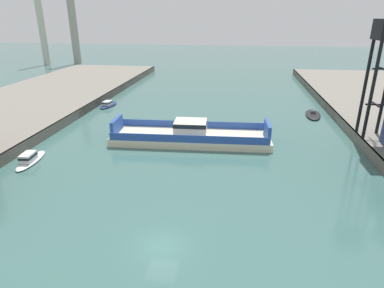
% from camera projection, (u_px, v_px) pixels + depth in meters
% --- Properties ---
extents(ground_plane, '(400.00, 400.00, 0.00)m').
position_uv_depth(ground_plane, '(161.00, 246.00, 26.93)').
color(ground_plane, '#3D6660').
extents(chain_ferry, '(23.68, 7.79, 3.30)m').
position_uv_depth(chain_ferry, '(191.00, 135.00, 48.99)').
color(chain_ferry, beige).
rests_on(chain_ferry, ground).
extents(moored_boat_near_left, '(2.55, 6.75, 1.39)m').
position_uv_depth(moored_boat_near_left, '(30.00, 159.00, 42.11)').
color(moored_boat_near_left, white).
rests_on(moored_boat_near_left, ground).
extents(moored_boat_near_right, '(2.78, 6.12, 1.19)m').
position_uv_depth(moored_boat_near_right, '(108.00, 104.00, 68.50)').
color(moored_boat_near_right, navy).
rests_on(moored_boat_near_right, ground).
extents(moored_boat_mid_left, '(3.60, 7.76, 0.91)m').
position_uv_depth(moored_boat_mid_left, '(313.00, 114.00, 62.18)').
color(moored_boat_mid_left, black).
rests_on(moored_boat_mid_left, ground).
extents(smokestack_distant_a, '(3.15, 3.15, 33.24)m').
position_uv_depth(smokestack_distant_a, '(72.00, 16.00, 123.94)').
color(smokestack_distant_a, '#9E998E').
rests_on(smokestack_distant_a, ground).
extents(smokestack_distant_b, '(2.70, 2.70, 29.54)m').
position_uv_depth(smokestack_distant_b, '(41.00, 21.00, 121.61)').
color(smokestack_distant_b, beige).
rests_on(smokestack_distant_b, ground).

